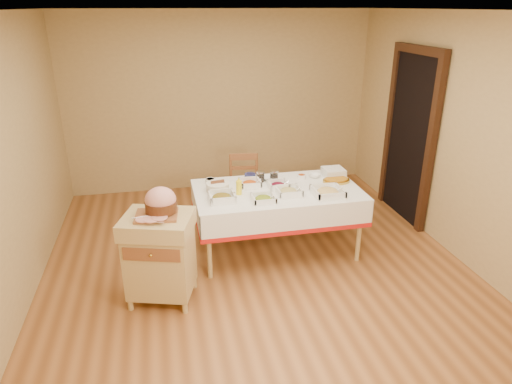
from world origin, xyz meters
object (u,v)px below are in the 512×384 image
dining_table (277,203)px  butcher_cart (160,253)px  dining_chair (245,188)px  ham_on_board (160,203)px  plate_stack (333,173)px  preserve_jar_left (260,177)px  mustard_bottle (239,187)px  preserve_jar_right (274,176)px  brass_platter (336,180)px  bread_basket (218,187)px

dining_table → butcher_cart: (-1.31, -0.68, -0.10)m
dining_table → dining_chair: bearing=103.2°
dining_chair → ham_on_board: 1.92m
ham_on_board → butcher_cart: bearing=-141.9°
dining_table → plate_stack: (0.75, 0.25, 0.21)m
preserve_jar_left → mustard_bottle: bearing=-133.3°
preserve_jar_right → ham_on_board: bearing=-144.8°
mustard_bottle → plate_stack: (1.19, 0.30, -0.04)m
butcher_cart → preserve_jar_right: bearing=35.3°
preserve_jar_right → preserve_jar_left: bearing=176.2°
ham_on_board → preserve_jar_left: size_ratio=3.29×
preserve_jar_right → brass_platter: preserve_jar_right is taller
plate_stack → preserve_jar_left: bearing=178.2°
dining_table → ham_on_board: ham_on_board is taller
dining_table → brass_platter: 0.75m
ham_on_board → mustard_bottle: size_ratio=2.07×
dining_chair → plate_stack: size_ratio=3.69×
preserve_jar_left → plate_stack: 0.88m
dining_table → dining_chair: 0.90m
preserve_jar_left → mustard_bottle: 0.45m
butcher_cart → dining_chair: (1.10, 1.54, -0.05)m
mustard_bottle → dining_table: bearing=7.0°
butcher_cart → preserve_jar_left: (1.18, 0.96, 0.32)m
plate_stack → bread_basket: bearing=-173.8°
bread_basket → brass_platter: (1.37, -0.02, -0.03)m
bread_basket → preserve_jar_left: bearing=19.1°
dining_chair → ham_on_board: ham_on_board is taller
dining_chair → preserve_jar_left: bearing=-82.9°
butcher_cart → mustard_bottle: bearing=35.9°
ham_on_board → preserve_jar_right: size_ratio=3.20×
dining_chair → ham_on_board: bearing=-125.2°
ham_on_board → bread_basket: 0.99m
butcher_cart → bread_basket: bearing=49.7°
mustard_bottle → preserve_jar_right: bearing=34.1°
butcher_cart → ham_on_board: 0.49m
butcher_cart → plate_stack: bearing=24.3°
dining_table → butcher_cart: size_ratio=2.08×
preserve_jar_right → bread_basket: (-0.68, -0.17, -0.01)m
ham_on_board → preserve_jar_left: ham_on_board is taller
dining_table → preserve_jar_right: preserve_jar_right is taller
dining_table → dining_chair: (-0.20, 0.86, -0.15)m
butcher_cart → dining_table: bearing=27.6°
dining_chair → preserve_jar_right: preserve_jar_right is taller
butcher_cart → preserve_jar_right: size_ratio=7.03×
preserve_jar_left → mustard_bottle: (-0.31, -0.33, 0.03)m
dining_chair → dining_table: bearing=-76.8°
preserve_jar_left → brass_platter: bearing=-13.3°
preserve_jar_left → plate_stack: size_ratio=0.51×
mustard_bottle → plate_stack: bearing=14.2°
dining_table → brass_platter: brass_platter is taller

